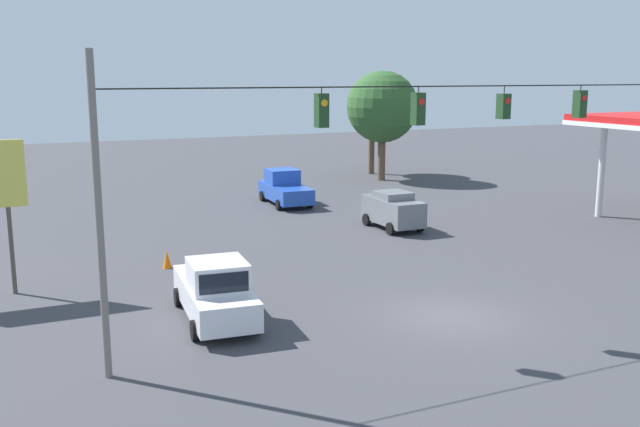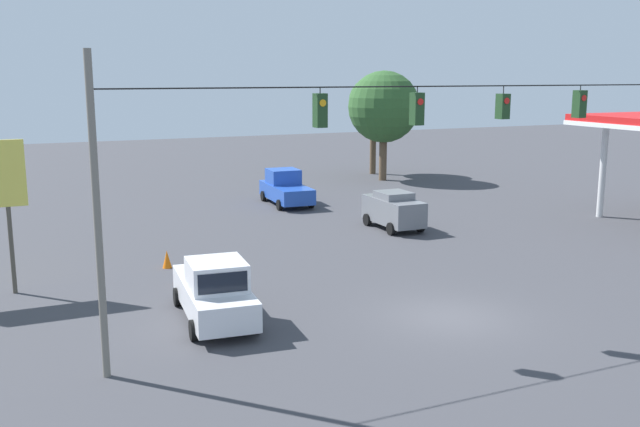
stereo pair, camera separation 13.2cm
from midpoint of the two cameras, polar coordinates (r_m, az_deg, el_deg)
ground_plane at (r=24.22m, az=10.49°, el=-8.16°), size 140.00×140.00×0.00m
overhead_signal_span at (r=22.85m, az=11.14°, el=4.45°), size 22.26×0.38×8.53m
pickup_truck_white_parked_shoulder at (r=23.50m, az=-8.29°, el=-6.18°), size 2.48×5.49×2.12m
pickup_truck_blue_oncoming_deep at (r=44.03m, az=-2.68°, el=2.02°), size 2.44×5.26×2.12m
sedan_grey_oncoming_far at (r=37.09m, az=6.00°, el=0.31°), size 1.93×3.89×1.95m
traffic_cone_nearest at (r=22.83m, az=-7.99°, el=-8.31°), size 0.38×0.38×0.73m
traffic_cone_second at (r=25.21m, az=-9.37°, el=-6.47°), size 0.38×0.38×0.73m
traffic_cone_third at (r=27.62m, az=-10.71°, el=-4.95°), size 0.38×0.38×0.73m
traffic_cone_fourth at (r=30.24m, az=-12.02°, el=-3.60°), size 0.38×0.38×0.73m
tree_horizon_left at (r=53.87m, az=5.20°, el=8.47°), size 5.33×5.33×8.19m
tree_horizon_right at (r=57.34m, az=4.38°, el=8.87°), size 3.97×3.97×7.77m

